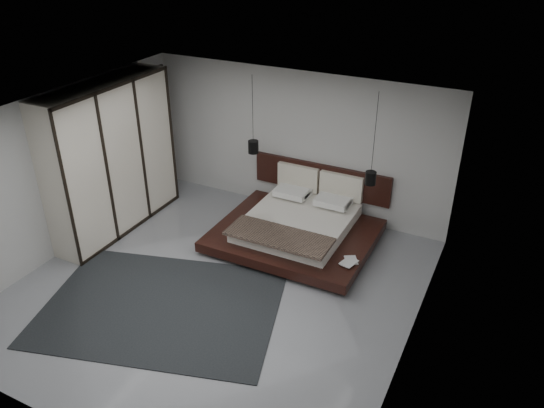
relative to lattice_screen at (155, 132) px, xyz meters
The scene contains 14 objects.
floor 4.05m from the lattice_screen, 39.71° to the right, with size 6.00×6.00×0.00m, color gray.
ceiling 4.12m from the lattice_screen, 39.71° to the right, with size 6.00×6.00×0.00m, color white.
wall_back 3.00m from the lattice_screen, 10.56° to the left, with size 6.00×6.00×0.00m, color #B2B2B0.
wall_front 6.20m from the lattice_screen, 61.57° to the right, with size 6.00×6.00×0.00m, color #B2B2B0.
wall_left 2.45m from the lattice_screen, 91.17° to the right, with size 6.00×6.00×0.00m, color #B2B2B0.
wall_right 6.44m from the lattice_screen, 22.38° to the right, with size 6.00×6.00×0.00m, color #B2B2B0.
lattice_screen is the anchor object (origin of this frame).
bed 3.68m from the lattice_screen, ahead, with size 2.76×2.38×1.07m.
book_lower 4.89m from the lattice_screen, 14.44° to the right, with size 0.19×0.26×0.02m, color #99724C.
book_upper 4.87m from the lattice_screen, 14.84° to the right, with size 0.21×0.29×0.02m, color #99724C.
pendant_left 2.37m from the lattice_screen, ahead, with size 0.20×0.20×1.47m.
pendant_right 4.63m from the lattice_screen, ahead, with size 0.19×0.19×1.62m.
wardrobe 1.60m from the lattice_screen, 80.96° to the right, with size 0.66×2.82×2.77m.
rug 4.24m from the lattice_screen, 52.92° to the right, with size 3.50×2.50×0.01m, color black.
Camera 1 is at (3.81, -5.68, 5.20)m, focal length 35.00 mm.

